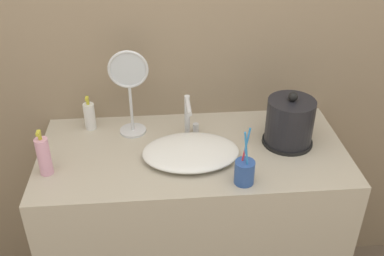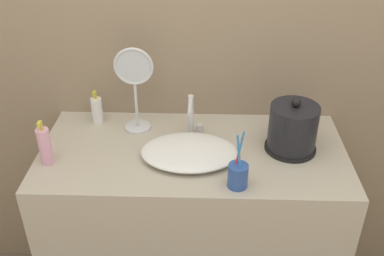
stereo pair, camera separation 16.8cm
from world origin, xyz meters
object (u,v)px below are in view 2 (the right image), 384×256
at_px(shampoo_bottle, 97,110).
at_px(vanity_mirror, 135,83).
at_px(electric_kettle, 293,129).
at_px(lotion_bottle, 45,146).
at_px(toothbrush_cup, 238,175).
at_px(faucet, 192,114).

xyz_separation_m(shampoo_bottle, vanity_mirror, (0.17, -0.04, 0.15)).
relative_size(electric_kettle, lotion_bottle, 1.24).
distance_m(toothbrush_cup, shampoo_bottle, 0.70).
distance_m(toothbrush_cup, lotion_bottle, 0.70).
distance_m(faucet, toothbrush_cup, 0.36).
relative_size(faucet, vanity_mirror, 0.48).
relative_size(faucet, lotion_bottle, 0.94).
bearing_deg(electric_kettle, faucet, 167.10).
height_order(electric_kettle, shampoo_bottle, electric_kettle).
bearing_deg(electric_kettle, toothbrush_cup, -132.95).
height_order(toothbrush_cup, shampoo_bottle, toothbrush_cup).
distance_m(electric_kettle, lotion_bottle, 0.92).
height_order(faucet, shampoo_bottle, faucet).
bearing_deg(toothbrush_cup, vanity_mirror, 137.08).
bearing_deg(shampoo_bottle, vanity_mirror, -13.65).
distance_m(shampoo_bottle, vanity_mirror, 0.23).
height_order(lotion_bottle, shampoo_bottle, lotion_bottle).
xyz_separation_m(electric_kettle, lotion_bottle, (-0.91, -0.12, -0.01)).
distance_m(faucet, shampoo_bottle, 0.41).
relative_size(faucet, electric_kettle, 0.76).
bearing_deg(vanity_mirror, shampoo_bottle, 166.35).
bearing_deg(faucet, toothbrush_cup, -62.59).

